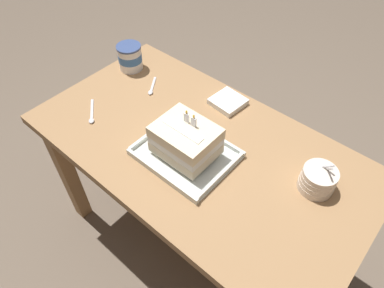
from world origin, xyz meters
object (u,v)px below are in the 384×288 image
Objects in this scene: bowl_stack at (318,180)px; birthday_cake at (185,139)px; foil_tray at (185,154)px; serving_spoon_near_tray at (151,89)px; napkin_pile at (228,102)px; ice_cream_tub at (130,57)px; serving_spoon_by_bowls at (92,116)px.

birthday_cake is at bearing -157.05° from bowl_stack.
serving_spoon_near_tray is (-0.34, 0.17, -0.00)m from foil_tray.
napkin_pile reaches higher than serving_spoon_near_tray.
ice_cream_tub is at bearing 176.73° from bowl_stack.
birthday_cake is 1.86× the size of serving_spoon_near_tray.
serving_spoon_near_tray is at bearing 77.80° from serving_spoon_by_bowls.
serving_spoon_by_bowls is at bearing -130.83° from napkin_pile.
bowl_stack is 0.91m from ice_cream_tub.
bowl_stack is 1.02× the size of napkin_pile.
birthday_cake is 1.51× the size of bowl_stack.
napkin_pile is at bearing 25.46° from serving_spoon_near_tray.
ice_cream_tub is at bearing -169.49° from napkin_pile.
ice_cream_tub is (-0.51, 0.22, 0.05)m from foil_tray.
napkin_pile is (0.34, 0.40, 0.01)m from serving_spoon_by_bowls.
birthday_cake is 0.41m from serving_spoon_by_bowls.
serving_spoon_near_tray is (0.18, -0.05, -0.05)m from ice_cream_tub.
serving_spoon_near_tray is 0.27m from serving_spoon_by_bowls.
serving_spoon_near_tray is at bearing 153.27° from foil_tray.
ice_cream_tub is 1.04× the size of serving_spoon_near_tray.
serving_spoon_near_tray is at bearing -16.18° from ice_cream_tub.
foil_tray is 1.59× the size of birthday_cake.
bowl_stack is 0.74m from serving_spoon_near_tray.
birthday_cake is 1.67× the size of serving_spoon_by_bowls.
foil_tray is at bearing -26.73° from serving_spoon_near_tray.
foil_tray is at bearing -90.00° from birthday_cake.
birthday_cake reaches higher than foil_tray.
birthday_cake is at bearing 13.09° from serving_spoon_by_bowls.
foil_tray is 2.95× the size of serving_spoon_near_tray.
ice_cream_tub is 0.86× the size of napkin_pile.
birthday_cake reaches higher than serving_spoon_by_bowls.
napkin_pile is at bearing 10.51° from ice_cream_tub.
birthday_cake is 0.39m from serving_spoon_near_tray.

